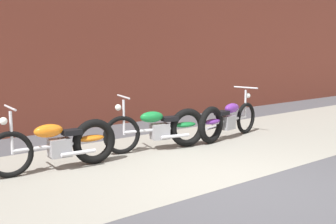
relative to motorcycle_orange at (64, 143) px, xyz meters
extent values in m
plane|color=#47474C|center=(1.51, -2.17, -0.40)|extent=(80.00, 80.00, 0.00)
cube|color=gray|center=(1.51, -0.42, -0.40)|extent=(36.00, 3.50, 0.01)
cube|color=brown|center=(1.51, 3.03, 1.86)|extent=(36.00, 0.50, 4.52)
torus|color=black|center=(-0.81, 0.06, -0.06)|extent=(0.68, 0.13, 0.68)
torus|color=black|center=(0.49, -0.03, -0.03)|extent=(0.74, 0.18, 0.73)
cylinder|color=silver|center=(-0.16, 0.01, -0.02)|extent=(1.24, 0.15, 0.06)
cube|color=#99999E|center=(-0.08, 0.01, -0.06)|extent=(0.34, 0.24, 0.28)
ellipsoid|color=orange|center=(-0.24, 0.02, 0.22)|extent=(0.45, 0.22, 0.20)
ellipsoid|color=orange|center=(0.44, -0.03, 0.03)|extent=(0.45, 0.21, 0.10)
cube|color=black|center=(0.12, -0.01, 0.16)|extent=(0.29, 0.22, 0.08)
cylinder|color=silver|center=(-0.77, 0.06, 0.25)|extent=(0.05, 0.05, 0.62)
cylinder|color=silver|center=(-0.77, 0.06, 0.61)|extent=(0.07, 0.58, 0.03)
sphere|color=white|center=(-0.86, 0.07, 0.43)|extent=(0.11, 0.11, 0.11)
cylinder|color=silver|center=(0.15, -0.16, -0.14)|extent=(0.55, 0.10, 0.06)
torus|color=black|center=(1.17, 0.23, -0.06)|extent=(0.68, 0.23, 0.68)
torus|color=black|center=(2.44, -0.06, -0.03)|extent=(0.74, 0.29, 0.73)
cylinder|color=silver|center=(1.81, 0.08, -0.02)|extent=(1.22, 0.33, 0.06)
cube|color=#99999E|center=(1.89, 0.06, -0.06)|extent=(0.36, 0.29, 0.28)
ellipsoid|color=#197A38|center=(1.73, 0.10, 0.22)|extent=(0.47, 0.28, 0.20)
ellipsoid|color=#197A38|center=(2.39, -0.05, 0.03)|extent=(0.47, 0.27, 0.10)
cube|color=black|center=(2.08, 0.02, 0.16)|extent=(0.32, 0.26, 0.08)
cylinder|color=silver|center=(1.21, 0.22, 0.25)|extent=(0.05, 0.05, 0.62)
cylinder|color=silver|center=(1.21, 0.22, 0.61)|extent=(0.16, 0.57, 0.03)
sphere|color=white|center=(1.12, 0.24, 0.43)|extent=(0.11, 0.11, 0.11)
cylinder|color=silver|center=(2.09, -0.14, -0.14)|extent=(0.55, 0.18, 0.06)
torus|color=black|center=(4.26, 0.08, -0.06)|extent=(0.68, 0.20, 0.68)
torus|color=black|center=(2.98, -0.14, -0.03)|extent=(0.74, 0.25, 0.73)
cylinder|color=silver|center=(3.62, -0.03, -0.02)|extent=(1.23, 0.27, 0.06)
cube|color=#99999E|center=(3.54, -0.04, -0.06)|extent=(0.35, 0.27, 0.28)
ellipsoid|color=#6B2D93|center=(3.70, -0.02, 0.22)|extent=(0.47, 0.26, 0.20)
ellipsoid|color=#6B2D93|center=(3.03, -0.13, 0.03)|extent=(0.46, 0.25, 0.10)
cube|color=black|center=(3.35, -0.08, 0.16)|extent=(0.31, 0.25, 0.08)
cylinder|color=silver|center=(4.22, 0.07, 0.25)|extent=(0.05, 0.05, 0.62)
cylinder|color=silver|center=(4.22, 0.07, 0.61)|extent=(0.13, 0.58, 0.03)
sphere|color=white|center=(4.32, 0.09, 0.43)|extent=(0.11, 0.11, 0.11)
cylinder|color=silver|center=(3.28, 0.06, -0.14)|extent=(0.55, 0.15, 0.06)
camera|label=1|loc=(-2.62, -5.82, 1.42)|focal=44.32mm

